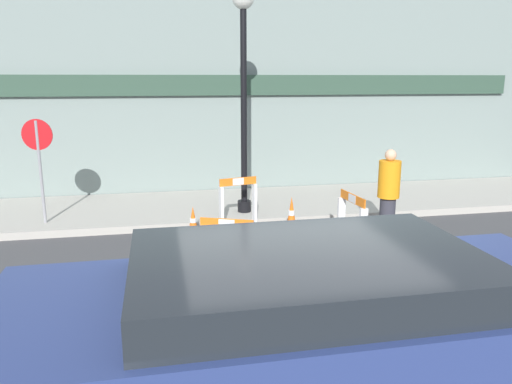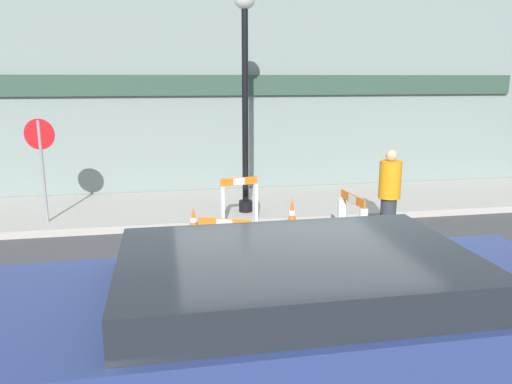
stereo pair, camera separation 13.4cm
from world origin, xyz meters
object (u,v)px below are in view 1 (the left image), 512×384
(streetlamp_post, at_px, (244,70))
(parked_car_1, at_px, (305,352))
(person_worker, at_px, (388,193))
(stop_sign, at_px, (39,154))

(streetlamp_post, bearing_deg, parked_car_1, -96.47)
(person_worker, bearing_deg, streetlamp_post, -48.48)
(stop_sign, distance_m, person_worker, 6.72)
(person_worker, height_order, parked_car_1, parked_car_1)
(streetlamp_post, relative_size, stop_sign, 2.22)
(streetlamp_post, height_order, stop_sign, streetlamp_post)
(stop_sign, relative_size, parked_car_1, 0.46)
(streetlamp_post, xyz_separation_m, person_worker, (2.35, -1.99, -2.21))
(person_worker, distance_m, parked_car_1, 6.02)
(parked_car_1, bearing_deg, stop_sign, 114.69)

